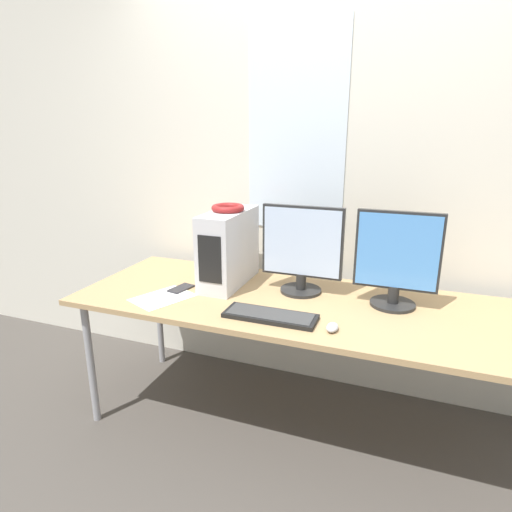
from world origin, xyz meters
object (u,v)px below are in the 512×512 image
object	(u,v)px
monitor_right_near	(397,260)
cell_phone	(181,288)
pc_tower	(229,248)
headphones	(228,208)
monitor_main	(302,250)
keyboard	(270,316)
mouse	(332,327)

from	to	relation	value
monitor_right_near	cell_phone	world-z (taller)	monitor_right_near
pc_tower	headphones	xyz separation A→B (m)	(-0.00, 0.00, 0.22)
monitor_main	cell_phone	world-z (taller)	monitor_main
headphones	cell_phone	xyz separation A→B (m)	(-0.20, -0.19, -0.42)
keyboard	pc_tower	bearing A→B (deg)	135.35
pc_tower	headphones	bearing A→B (deg)	90.00
monitor_main	monitor_right_near	bearing A→B (deg)	-2.80
headphones	monitor_right_near	xyz separation A→B (m)	(0.88, -0.02, -0.19)
pc_tower	mouse	bearing A→B (deg)	-30.74
headphones	cell_phone	world-z (taller)	headphones
headphones	pc_tower	bearing A→B (deg)	-90.00
headphones	cell_phone	bearing A→B (deg)	-137.68
pc_tower	monitor_main	distance (m)	0.41
headphones	monitor_right_near	bearing A→B (deg)	-0.99
keyboard	cell_phone	bearing A→B (deg)	162.74
cell_phone	monitor_main	bearing A→B (deg)	29.57
monitor_main	cell_phone	distance (m)	0.68
headphones	mouse	distance (m)	0.87
monitor_main	mouse	bearing A→B (deg)	-58.44
monitor_right_near	cell_phone	bearing A→B (deg)	-171.09
pc_tower	cell_phone	xyz separation A→B (m)	(-0.20, -0.18, -0.20)
cell_phone	mouse	bearing A→B (deg)	-1.32
monitor_main	keyboard	size ratio (longest dim) A/B	1.08
headphones	monitor_main	size ratio (longest dim) A/B	0.38
pc_tower	keyboard	distance (m)	0.55
monitor_main	keyboard	xyz separation A→B (m)	(-0.05, -0.37, -0.22)
keyboard	mouse	bearing A→B (deg)	-5.68
headphones	monitor_main	bearing A→B (deg)	1.07
monitor_main	keyboard	distance (m)	0.43
monitor_right_near	mouse	size ratio (longest dim) A/B	5.61
headphones	keyboard	xyz separation A→B (m)	(0.37, -0.36, -0.42)
mouse	headphones	bearing A→B (deg)	149.21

